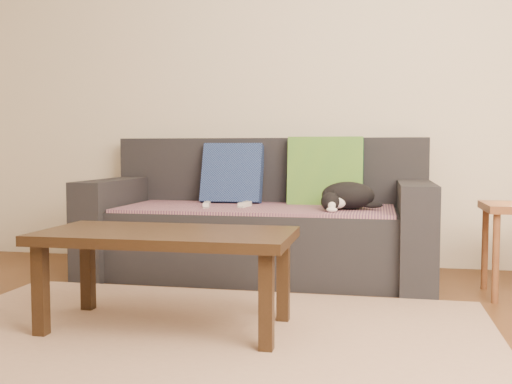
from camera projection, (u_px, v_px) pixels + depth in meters
ground at (180, 357)px, 2.28m from camera, size 4.50×4.50×0.00m
back_wall at (272, 76)px, 4.15m from camera, size 4.50×0.04×2.60m
sofa at (260, 226)px, 3.80m from camera, size 2.10×0.94×0.87m
throw_blanket at (257, 208)px, 3.70m from camera, size 1.66×0.74×0.02m
cushion_navy at (232, 174)px, 3.98m from camera, size 0.40×0.22×0.41m
cushion_green at (325, 175)px, 3.86m from camera, size 0.48×0.17×0.49m
cat at (347, 196)px, 3.51m from camera, size 0.39×0.37×0.16m
wii_remote_a at (207, 205)px, 3.66m from camera, size 0.07×0.15×0.03m
wii_remote_b at (245, 204)px, 3.68m from camera, size 0.06×0.15×0.03m
rug at (192, 343)px, 2.43m from camera, size 2.50×1.80×0.01m
coffee_table at (166, 243)px, 2.60m from camera, size 1.10×0.55×0.44m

